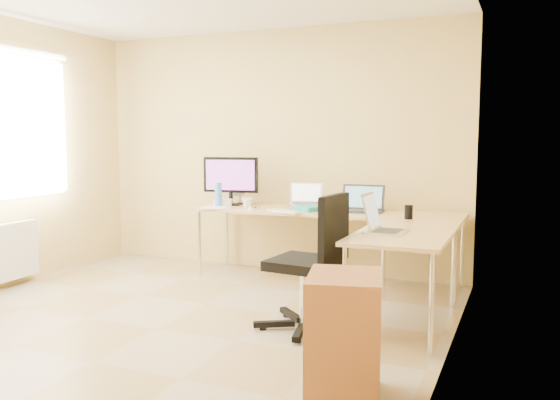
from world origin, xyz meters
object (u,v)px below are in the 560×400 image
at_px(laptop_center, 305,194).
at_px(laptop_black, 361,198).
at_px(desk_fan, 240,193).
at_px(cabinet, 344,335).
at_px(laptop_return, 386,217).
at_px(mug, 247,203).
at_px(office_chair, 304,264).
at_px(desk_main, 326,247).
at_px(keyboard, 284,211).
at_px(desk_return, 404,278).
at_px(monitor, 231,181).
at_px(water_bottle, 218,195).

height_order(laptop_center, laptop_black, laptop_black).
distance_m(desk_fan, cabinet, 3.32).
bearing_deg(laptop_return, mug, 61.94).
distance_m(mug, office_chair, 1.71).
relative_size(laptop_center, desk_fan, 1.36).
xyz_separation_m(laptop_center, mug, (-0.58, -0.15, -0.10)).
xyz_separation_m(laptop_center, cabinet, (1.15, -2.45, -0.52)).
bearing_deg(desk_main, mug, -171.50).
height_order(laptop_center, office_chair, office_chair).
xyz_separation_m(laptop_center, laptop_black, (0.58, -0.02, -0.02)).
height_order(desk_main, cabinet, desk_main).
distance_m(laptop_black, desk_fan, 1.42).
xyz_separation_m(keyboard, mug, (-0.48, 0.18, 0.04)).
relative_size(desk_return, monitor, 2.17).
relative_size(desk_fan, cabinet, 0.35).
distance_m(desk_return, desk_fan, 2.41).
bearing_deg(office_chair, mug, 137.19).
bearing_deg(water_bottle, laptop_return, -25.83).
distance_m(monitor, laptop_black, 1.44).
bearing_deg(keyboard, monitor, 177.44).
height_order(laptop_black, mug, laptop_black).
bearing_deg(laptop_center, office_chair, -83.38).
height_order(monitor, water_bottle, monitor).
bearing_deg(water_bottle, desk_main, 7.58).
relative_size(desk_return, laptop_return, 3.59).
xyz_separation_m(desk_main, laptop_black, (0.35, 0.02, 0.50)).
xyz_separation_m(keyboard, water_bottle, (-0.80, 0.15, 0.12)).
bearing_deg(water_bottle, keyboard, -10.43).
bearing_deg(monitor, desk_main, -10.85).
relative_size(keyboard, laptop_return, 1.01).
distance_m(desk_fan, office_chair, 2.12).
relative_size(desk_main, desk_fan, 11.07).
height_order(mug, office_chair, office_chair).
distance_m(keyboard, cabinet, 2.49).
bearing_deg(desk_fan, monitor, -89.92).
xyz_separation_m(desk_main, keyboard, (-0.32, -0.30, 0.37)).
relative_size(desk_return, laptop_black, 3.12).
height_order(desk_main, desk_return, same).
xyz_separation_m(laptop_black, keyboard, (-0.68, -0.31, -0.12)).
relative_size(desk_return, office_chair, 1.24).
distance_m(water_bottle, cabinet, 3.10).
xyz_separation_m(monitor, mug, (0.28, -0.17, -0.21)).
xyz_separation_m(laptop_center, keyboard, (-0.10, -0.33, -0.14)).
height_order(keyboard, office_chair, office_chair).
bearing_deg(laptop_return, laptop_center, 46.14).
bearing_deg(desk_fan, cabinet, -42.94).
bearing_deg(water_bottle, monitor, 77.56).
relative_size(water_bottle, office_chair, 0.24).
bearing_deg(mug, office_chair, -49.07).
relative_size(desk_main, monitor, 4.42).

